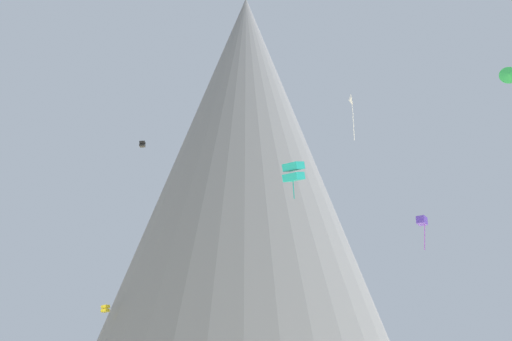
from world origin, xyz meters
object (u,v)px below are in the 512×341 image
kite_teal_mid (294,172)px  kite_green_high (509,75)px  kite_black_high (142,144)px  kite_white_high (350,101)px  kite_yellow_low (105,309)px  rock_massif (238,202)px  kite_indigo_mid (422,221)px

kite_teal_mid → kite_green_high: bearing=-114.9°
kite_teal_mid → kite_black_high: (-18.19, 34.20, 14.99)m
kite_white_high → kite_teal_mid: bearing=-16.0°
kite_white_high → kite_black_high: 31.48m
kite_green_high → kite_yellow_low: size_ratio=4.54×
rock_massif → kite_indigo_mid: size_ratio=18.58×
kite_yellow_low → kite_black_high: kite_black_high is taller
kite_green_high → kite_yellow_low: 58.56m
kite_teal_mid → kite_green_high: 33.47m
kite_teal_mid → kite_black_high: bearing=-25.0°
rock_massif → kite_white_high: size_ratio=11.71×
rock_massif → kite_white_high: rock_massif is taller
kite_yellow_low → kite_black_high: size_ratio=1.46×
rock_massif → kite_teal_mid: bearing=-85.0°
kite_green_high → kite_yellow_low: bearing=173.0°
kite_green_high → kite_black_high: 48.54m
kite_white_high → kite_black_high: (-26.67, 16.72, 0.59)m
kite_green_high → kite_teal_mid: bearing=-133.0°
kite_white_high → kite_green_high: bearing=87.9°
kite_indigo_mid → kite_black_high: bearing=11.1°
kite_indigo_mid → kite_white_high: 16.35m
rock_massif → kite_indigo_mid: (19.43, -35.87, -11.63)m
rock_massif → kite_black_high: (-13.72, -16.85, 3.79)m
kite_white_high → kite_black_high: bearing=-112.3°
kite_teal_mid → kite_white_high: (8.47, 17.48, 14.40)m
kite_indigo_mid → kite_black_high: 41.20m
kite_yellow_low → kite_black_high: 23.18m
kite_green_high → kite_black_high: kite_green_high is taller
kite_white_high → rock_massif: bearing=-149.1°
kite_yellow_low → kite_white_high: bearing=-98.2°
kite_indigo_mid → kite_yellow_low: bearing=10.4°
kite_yellow_low → rock_massif: bearing=-27.6°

